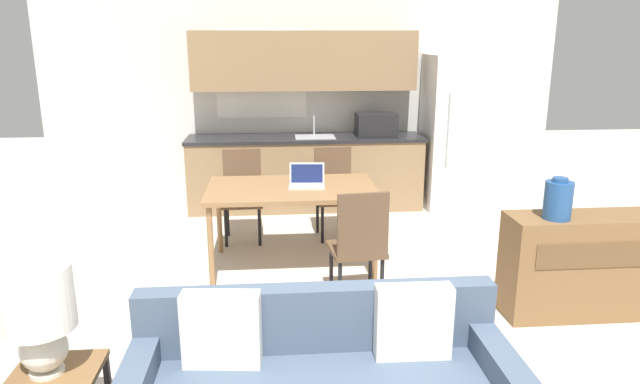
{
  "coord_description": "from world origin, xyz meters",
  "views": [
    {
      "loc": [
        -0.4,
        -2.6,
        2.06
      ],
      "look_at": [
        -0.05,
        1.5,
        0.95
      ],
      "focal_mm": 32.0,
      "sensor_mm": 36.0,
      "label": 1
    }
  ],
  "objects_px": {
    "dining_table": "(292,194)",
    "vase": "(558,200)",
    "laptop": "(307,180)",
    "credenza": "(583,265)",
    "table_lamp": "(39,311)",
    "dining_chair_near_right": "(359,243)",
    "dining_chair_far_right": "(334,189)",
    "dining_chair_far_left": "(242,192)",
    "refrigerator": "(458,132)"
  },
  "relations": [
    {
      "from": "table_lamp",
      "to": "laptop",
      "type": "distance_m",
      "value": 2.88
    },
    {
      "from": "vase",
      "to": "dining_chair_far_left",
      "type": "height_order",
      "value": "vase"
    },
    {
      "from": "table_lamp",
      "to": "dining_chair_far_left",
      "type": "relative_size",
      "value": 0.58
    },
    {
      "from": "dining_chair_far_right",
      "to": "credenza",
      "type": "bearing_deg",
      "value": -53.66
    },
    {
      "from": "refrigerator",
      "to": "dining_chair_near_right",
      "type": "distance_m",
      "value": 3.13
    },
    {
      "from": "table_lamp",
      "to": "credenza",
      "type": "distance_m",
      "value": 3.71
    },
    {
      "from": "dining_chair_far_right",
      "to": "dining_chair_near_right",
      "type": "bearing_deg",
      "value": -93.64
    },
    {
      "from": "credenza",
      "to": "refrigerator",
      "type": "bearing_deg",
      "value": 90.74
    },
    {
      "from": "credenza",
      "to": "vase",
      "type": "height_order",
      "value": "vase"
    },
    {
      "from": "table_lamp",
      "to": "dining_chair_far_left",
      "type": "distance_m",
      "value": 3.38
    },
    {
      "from": "dining_table",
      "to": "dining_chair_far_right",
      "type": "bearing_deg",
      "value": 59.9
    },
    {
      "from": "dining_table",
      "to": "laptop",
      "type": "distance_m",
      "value": 0.18
    },
    {
      "from": "dining_table",
      "to": "dining_chair_near_right",
      "type": "relative_size",
      "value": 1.62
    },
    {
      "from": "refrigerator",
      "to": "vase",
      "type": "bearing_deg",
      "value": -94.66
    },
    {
      "from": "vase",
      "to": "laptop",
      "type": "relative_size",
      "value": 0.91
    },
    {
      "from": "refrigerator",
      "to": "table_lamp",
      "type": "bearing_deg",
      "value": -128.4
    },
    {
      "from": "refrigerator",
      "to": "dining_chair_far_left",
      "type": "xyz_separation_m",
      "value": [
        -2.62,
        -1.02,
        -0.43
      ]
    },
    {
      "from": "table_lamp",
      "to": "dining_chair_far_right",
      "type": "xyz_separation_m",
      "value": [
        1.75,
        3.3,
        -0.32
      ]
    },
    {
      "from": "dining_chair_far_right",
      "to": "dining_chair_far_left",
      "type": "xyz_separation_m",
      "value": [
        -0.97,
        -0.03,
        0.0
      ]
    },
    {
      "from": "laptop",
      "to": "vase",
      "type": "bearing_deg",
      "value": -30.65
    },
    {
      "from": "refrigerator",
      "to": "dining_chair_far_right",
      "type": "relative_size",
      "value": 1.99
    },
    {
      "from": "refrigerator",
      "to": "table_lamp",
      "type": "relative_size",
      "value": 3.41
    },
    {
      "from": "vase",
      "to": "dining_chair_near_right",
      "type": "distance_m",
      "value": 1.5
    },
    {
      "from": "dining_table",
      "to": "table_lamp",
      "type": "relative_size",
      "value": 2.78
    },
    {
      "from": "refrigerator",
      "to": "dining_chair_far_right",
      "type": "bearing_deg",
      "value": -148.98
    },
    {
      "from": "laptop",
      "to": "dining_chair_near_right",
      "type": "bearing_deg",
      "value": -62.68
    },
    {
      "from": "dining_table",
      "to": "vase",
      "type": "relative_size",
      "value": 4.97
    },
    {
      "from": "credenza",
      "to": "vase",
      "type": "xyz_separation_m",
      "value": [
        -0.28,
        -0.05,
        0.54
      ]
    },
    {
      "from": "table_lamp",
      "to": "dining_table",
      "type": "bearing_deg",
      "value": 62.75
    },
    {
      "from": "refrigerator",
      "to": "dining_table",
      "type": "bearing_deg",
      "value": -139.44
    },
    {
      "from": "dining_chair_far_right",
      "to": "dining_chair_near_right",
      "type": "xyz_separation_m",
      "value": [
        0.01,
        -1.65,
        0.0
      ]
    },
    {
      "from": "table_lamp",
      "to": "dining_chair_near_right",
      "type": "relative_size",
      "value": 0.58
    },
    {
      "from": "vase",
      "to": "dining_chair_near_right",
      "type": "bearing_deg",
      "value": 164.6
    },
    {
      "from": "dining_table",
      "to": "laptop",
      "type": "xyz_separation_m",
      "value": [
        0.14,
        0.04,
        0.11
      ]
    },
    {
      "from": "vase",
      "to": "dining_chair_near_right",
      "type": "xyz_separation_m",
      "value": [
        -1.39,
        0.38,
        -0.43
      ]
    },
    {
      "from": "vase",
      "to": "dining_chair_far_right",
      "type": "height_order",
      "value": "vase"
    },
    {
      "from": "dining_table",
      "to": "vase",
      "type": "height_order",
      "value": "vase"
    },
    {
      "from": "refrigerator",
      "to": "credenza",
      "type": "distance_m",
      "value": 3.02
    },
    {
      "from": "credenza",
      "to": "dining_table",
      "type": "bearing_deg",
      "value": 152.17
    },
    {
      "from": "table_lamp",
      "to": "dining_chair_far_right",
      "type": "height_order",
      "value": "table_lamp"
    },
    {
      "from": "vase",
      "to": "laptop",
      "type": "xyz_separation_m",
      "value": [
        -1.75,
        1.23,
        -0.12
      ]
    },
    {
      "from": "dining_chair_far_right",
      "to": "laptop",
      "type": "height_order",
      "value": "laptop"
    },
    {
      "from": "credenza",
      "to": "dining_chair_near_right",
      "type": "xyz_separation_m",
      "value": [
        -1.67,
        0.33,
        0.11
      ]
    },
    {
      "from": "refrigerator",
      "to": "laptop",
      "type": "bearing_deg",
      "value": -138.05
    },
    {
      "from": "dining_chair_far_left",
      "to": "vase",
      "type": "bearing_deg",
      "value": -41.1
    },
    {
      "from": "laptop",
      "to": "table_lamp",
      "type": "bearing_deg",
      "value": -114.9
    },
    {
      "from": "refrigerator",
      "to": "credenza",
      "type": "xyz_separation_m",
      "value": [
        0.04,
        -2.97,
        -0.54
      ]
    },
    {
      "from": "refrigerator",
      "to": "credenza",
      "type": "relative_size",
      "value": 1.57
    },
    {
      "from": "table_lamp",
      "to": "vase",
      "type": "height_order",
      "value": "vase"
    },
    {
      "from": "dining_table",
      "to": "dining_chair_near_right",
      "type": "xyz_separation_m",
      "value": [
        0.5,
        -0.81,
        -0.19
      ]
    }
  ]
}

